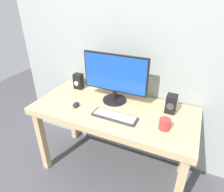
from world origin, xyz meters
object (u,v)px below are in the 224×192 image
at_px(desk, 113,117).
at_px(speaker_right, 171,104).
at_px(audio_controller, 78,81).
at_px(monitor, 115,77).
at_px(mouse, 76,105).
at_px(keyboard_primary, 115,116).
at_px(coffee_mug, 165,124).

xyz_separation_m(desk, speaker_right, (0.46, 0.15, 0.17)).
xyz_separation_m(desk, audio_controller, (-0.49, 0.21, 0.17)).
distance_m(monitor, mouse, 0.42).
bearing_deg(monitor, keyboard_primary, -66.65).
height_order(speaker_right, audio_controller, audio_controller).
height_order(keyboard_primary, mouse, mouse).
distance_m(monitor, coffee_mug, 0.59).
height_order(monitor, mouse, monitor).
distance_m(speaker_right, coffee_mug, 0.25).
distance_m(monitor, keyboard_primary, 0.36).
relative_size(monitor, mouse, 6.85).
xyz_separation_m(monitor, mouse, (-0.27, -0.24, -0.22)).
xyz_separation_m(desk, coffee_mug, (0.46, -0.10, 0.13)).
height_order(audio_controller, coffee_mug, audio_controller).
height_order(desk, speaker_right, speaker_right).
bearing_deg(mouse, coffee_mug, -12.34).
distance_m(keyboard_primary, mouse, 0.38).
bearing_deg(speaker_right, coffee_mug, -89.76).
height_order(monitor, audio_controller, monitor).
bearing_deg(desk, speaker_right, 18.19).
bearing_deg(coffee_mug, mouse, -179.70).
bearing_deg(speaker_right, desk, -161.81).
distance_m(keyboard_primary, speaker_right, 0.48).
bearing_deg(coffee_mug, audio_controller, 161.75).
distance_m(desk, speaker_right, 0.51).
bearing_deg(coffee_mug, speaker_right, 90.24).
xyz_separation_m(desk, mouse, (-0.32, -0.11, 0.10)).
distance_m(desk, keyboard_primary, 0.17).
bearing_deg(coffee_mug, monitor, 155.07).
bearing_deg(monitor, speaker_right, 1.90).
xyz_separation_m(mouse, audio_controller, (-0.17, 0.32, 0.06)).
xyz_separation_m(keyboard_primary, speaker_right, (0.39, 0.27, 0.07)).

